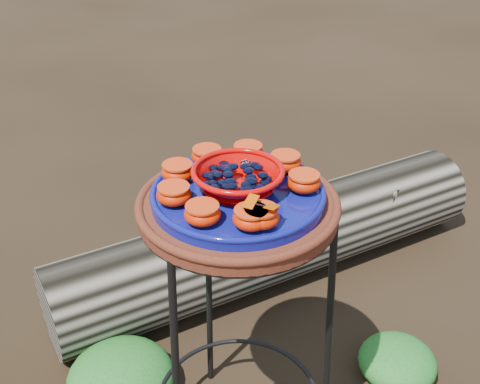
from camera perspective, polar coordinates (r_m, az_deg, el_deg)
name	(u,v)px	position (r m, az deg, el deg)	size (l,w,h in m)	color
plant_stand	(238,340)	(1.44, -0.17, -13.88)	(0.44, 0.44, 0.70)	black
terracotta_saucer	(238,207)	(1.21, -0.20, -1.48)	(0.40, 0.40, 0.03)	#41110E
cobalt_plate	(238,196)	(1.20, -0.20, -0.35)	(0.35, 0.35, 0.02)	#001264
red_bowl	(238,180)	(1.18, -0.20, 1.13)	(0.17, 0.17, 0.05)	#C90603
glass_gems	(238,164)	(1.16, -0.20, 2.65)	(0.13, 0.13, 0.02)	black
orange_half_0	(261,217)	(1.08, 2.01, -2.38)	(0.07, 0.07, 0.04)	#BE0500
orange_half_1	(304,182)	(1.19, 6.07, 0.92)	(0.07, 0.07, 0.04)	#BE0500
orange_half_2	(285,162)	(1.26, 4.31, 2.82)	(0.07, 0.07, 0.04)	#BE0500
orange_half_3	(248,153)	(1.29, 0.76, 3.73)	(0.07, 0.07, 0.04)	#BE0500
orange_half_4	(207,156)	(1.28, -3.14, 3.40)	(0.07, 0.07, 0.04)	#BE0500
orange_half_5	(178,172)	(1.22, -5.93, 1.90)	(0.07, 0.07, 0.04)	#BE0500
orange_half_6	(174,195)	(1.15, -6.28, -0.25)	(0.07, 0.07, 0.04)	#BE0500
orange_half_7	(202,214)	(1.09, -3.58, -2.09)	(0.07, 0.07, 0.04)	#BE0500
orange_half_8	(251,218)	(1.07, 1.05, -2.52)	(0.07, 0.07, 0.04)	#BE0500
butterfly	(261,205)	(1.06, 2.03, -1.25)	(0.07, 0.05, 0.01)	#C24400
driftwood_log	(273,241)	(2.10, 3.12, -4.63)	(1.56, 0.41, 0.29)	black
foliage_left	(121,376)	(1.77, -11.25, -16.77)	(0.30, 0.30, 0.15)	#185E1E
foliage_right	(398,361)	(1.86, 14.71, -15.23)	(0.23, 0.23, 0.11)	#185E1E
foliage_back	(138,289)	(2.04, -9.69, -9.04)	(0.28, 0.28, 0.14)	#185E1E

